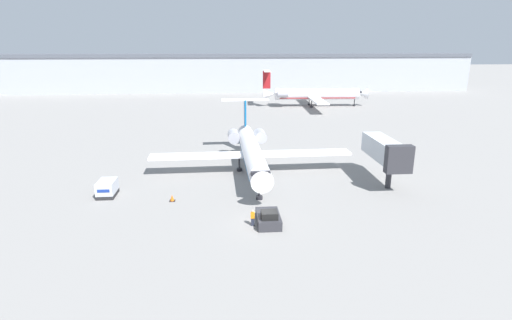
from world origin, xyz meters
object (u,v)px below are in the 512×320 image
object	(u,v)px
pushback_tug	(268,218)
airplane_parked_far_left	(313,94)
luggage_cart	(107,188)
worker_near_tug	(253,218)
jet_bridge	(385,151)
traffic_cone_left	(172,198)
airplane_main	(251,150)

from	to	relation	value
pushback_tug	airplane_parked_far_left	size ratio (longest dim) A/B	0.13
luggage_cart	worker_near_tug	world-z (taller)	luggage_cart
luggage_cart	jet_bridge	xyz separation A→B (m)	(35.01, 1.72, 3.47)
pushback_tug	luggage_cart	xyz separation A→B (m)	(-18.60, 9.35, 0.34)
jet_bridge	luggage_cart	bearing A→B (deg)	-177.19
traffic_cone_left	jet_bridge	world-z (taller)	jet_bridge
airplane_main	pushback_tug	distance (m)	17.75
airplane_main	airplane_parked_far_left	distance (m)	63.92
worker_near_tug	airplane_parked_far_left	world-z (taller)	airplane_parked_far_left
airplane_main	airplane_parked_far_left	size ratio (longest dim) A/B	0.90
airplane_main	traffic_cone_left	world-z (taller)	airplane_main
pushback_tug	luggage_cart	distance (m)	20.82
airplane_main	jet_bridge	distance (m)	18.21
luggage_cart	traffic_cone_left	size ratio (longest dim) A/B	4.05
worker_near_tug	airplane_parked_far_left	bearing A→B (deg)	73.34
traffic_cone_left	jet_bridge	distance (m)	27.61
airplane_main	worker_near_tug	bearing A→B (deg)	-93.46
pushback_tug	airplane_parked_far_left	xyz separation A→B (m)	(21.64, 77.49, 2.99)
traffic_cone_left	jet_bridge	bearing A→B (deg)	8.53
airplane_main	jet_bridge	bearing A→B (deg)	-20.87
airplane_main	luggage_cart	xyz separation A→B (m)	(-18.04, -8.19, -2.26)
pushback_tug	traffic_cone_left	xyz separation A→B (m)	(-10.59, 7.02, -0.26)
pushback_tug	worker_near_tug	bearing A→B (deg)	-169.78
airplane_main	pushback_tug	xyz separation A→B (m)	(0.56, -17.55, -2.59)
luggage_cart	traffic_cone_left	xyz separation A→B (m)	(8.01, -2.33, -0.60)
airplane_main	airplane_parked_far_left	world-z (taller)	airplane_parked_far_left
luggage_cart	traffic_cone_left	distance (m)	8.36
pushback_tug	worker_near_tug	xyz separation A→B (m)	(-1.64, -0.30, 0.26)
airplane_parked_far_left	jet_bridge	bearing A→B (deg)	-94.49
airplane_main	airplane_parked_far_left	bearing A→B (deg)	69.68
airplane_parked_far_left	traffic_cone_left	bearing A→B (deg)	-114.57
pushback_tug	traffic_cone_left	bearing A→B (deg)	146.44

